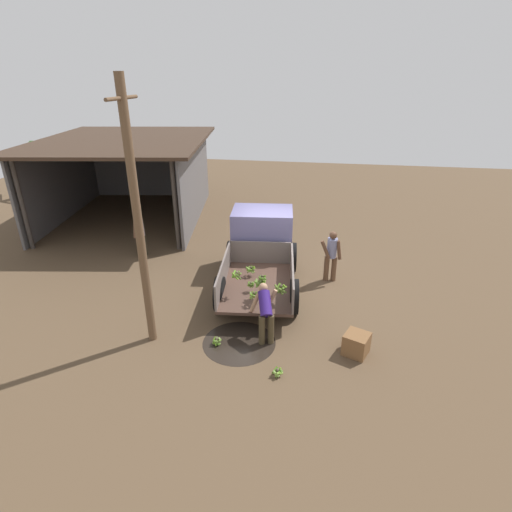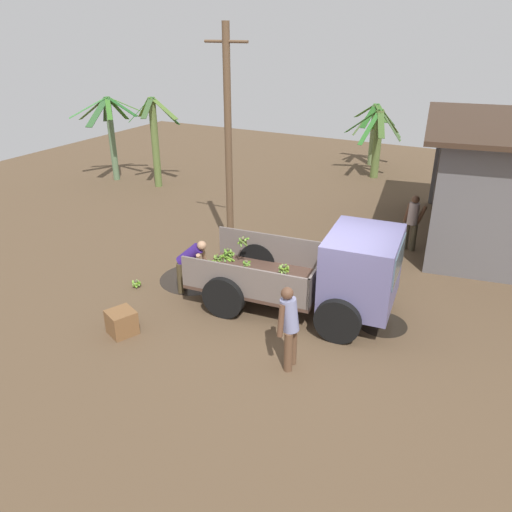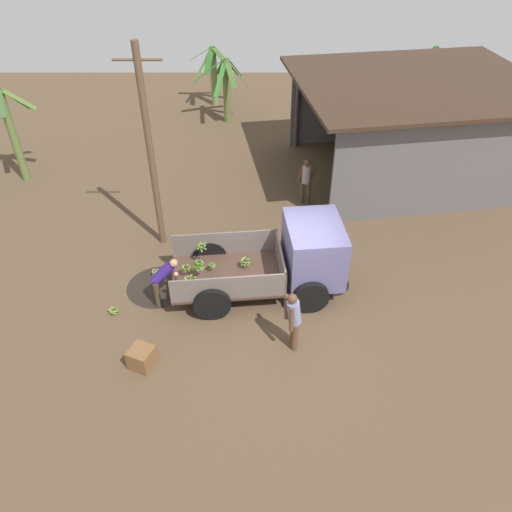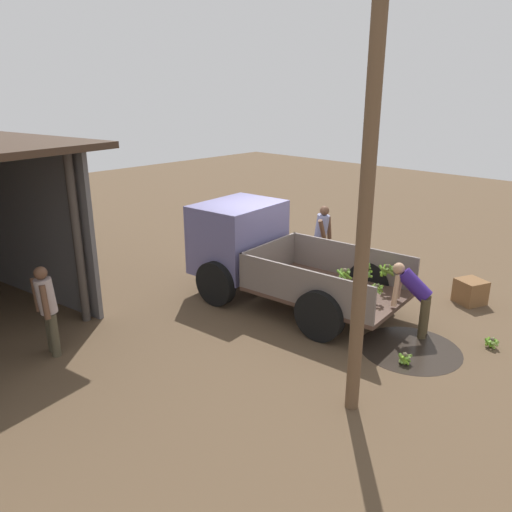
# 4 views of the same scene
# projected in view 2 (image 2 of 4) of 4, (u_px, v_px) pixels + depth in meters

# --- Properties ---
(ground) EXTENTS (36.00, 36.00, 0.00)m
(ground) POSITION_uv_depth(u_px,v_px,m) (317.00, 323.00, 10.49)
(ground) COLOR brown
(mud_patch_0) EXTENTS (1.03, 1.03, 0.01)m
(mud_patch_0) POSITION_uv_depth(u_px,v_px,m) (382.00, 324.00, 10.45)
(mud_patch_0) COLOR black
(mud_patch_0) RESTS_ON ground
(mud_patch_1) EXTENTS (1.72, 1.72, 0.01)m
(mud_patch_1) POSITION_uv_depth(u_px,v_px,m) (195.00, 279.00, 12.33)
(mud_patch_1) COLOR black
(mud_patch_1) RESTS_ON ground
(cargo_truck) EXTENTS (4.54, 2.51, 1.94)m
(cargo_truck) POSITION_uv_depth(u_px,v_px,m) (338.00, 272.00, 10.40)
(cargo_truck) COLOR #4B3429
(cargo_truck) RESTS_ON ground
(utility_pole) EXTENTS (1.19, 0.19, 5.80)m
(utility_pole) POSITION_uv_depth(u_px,v_px,m) (228.00, 142.00, 12.81)
(utility_pole) COLOR brown
(utility_pole) RESTS_ON ground
(banana_palm_1) EXTENTS (2.18, 2.10, 3.34)m
(banana_palm_1) POSITION_uv_depth(u_px,v_px,m) (155.00, 140.00, 18.66)
(banana_palm_1) COLOR #5C7137
(banana_palm_1) RESTS_ON ground
(banana_palm_2) EXTENTS (2.21, 2.02, 2.65)m
(banana_palm_2) POSITION_uv_depth(u_px,v_px,m) (374.00, 132.00, 21.79)
(banana_palm_2) COLOR #758C52
(banana_palm_2) RESTS_ON ground
(banana_palm_3) EXTENTS (2.64, 2.49, 3.23)m
(banana_palm_3) POSITION_uv_depth(u_px,v_px,m) (111.00, 133.00, 19.45)
(banana_palm_3) COLOR #5B7652
(banana_palm_3) RESTS_ON ground
(banana_palm_4) EXTENTS (2.36, 2.02, 2.74)m
(banana_palm_4) POSITION_uv_depth(u_px,v_px,m) (377.00, 142.00, 19.93)
(banana_palm_4) COLOR #5D7136
(banana_palm_4) RESTS_ON ground
(person_foreground_visitor) EXTENTS (0.42, 0.66, 1.62)m
(person_foreground_visitor) POSITION_uv_depth(u_px,v_px,m) (289.00, 324.00, 8.80)
(person_foreground_visitor) COLOR brown
(person_foreground_visitor) RESTS_ON ground
(person_worker_loading) EXTENTS (0.77, 0.67, 1.31)m
(person_worker_loading) POSITION_uv_depth(u_px,v_px,m) (189.00, 262.00, 11.43)
(person_worker_loading) COLOR #443823
(person_worker_loading) RESTS_ON ground
(person_bystander_near_shed) EXTENTS (0.62, 0.36, 1.56)m
(person_bystander_near_shed) POSITION_uv_depth(u_px,v_px,m) (412.00, 220.00, 13.60)
(person_bystander_near_shed) COLOR #453F2E
(person_bystander_near_shed) RESTS_ON ground
(banana_bunch_on_ground_0) EXTENTS (0.25, 0.25, 0.19)m
(banana_bunch_on_ground_0) POSITION_uv_depth(u_px,v_px,m) (136.00, 283.00, 11.88)
(banana_bunch_on_ground_0) COLOR #4D4632
(banana_bunch_on_ground_0) RESTS_ON ground
(banana_bunch_on_ground_1) EXTENTS (0.22, 0.22, 0.20)m
(banana_bunch_on_ground_1) POSITION_uv_depth(u_px,v_px,m) (200.00, 266.00, 12.75)
(banana_bunch_on_ground_1) COLOR brown
(banana_bunch_on_ground_1) RESTS_ON ground
(wooden_crate_0) EXTENTS (0.67, 0.67, 0.50)m
(wooden_crate_0) POSITION_uv_depth(u_px,v_px,m) (122.00, 322.00, 10.06)
(wooden_crate_0) COLOR brown
(wooden_crate_0) RESTS_ON ground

